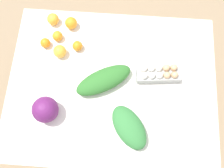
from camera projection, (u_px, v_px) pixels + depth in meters
ground_plane at (112, 110)px, 2.29m from camera, size 8.00×8.00×0.00m
dining_table at (112, 89)px, 1.66m from camera, size 1.31×1.04×0.76m
cabbage_purple at (45, 110)px, 1.45m from camera, size 0.16×0.16×0.16m
egg_carton at (158, 73)px, 1.55m from camera, size 0.28×0.13×0.09m
greens_bunch_scallion at (129, 127)px, 1.44m from camera, size 0.29×0.32×0.10m
greens_bunch_chard at (104, 80)px, 1.53m from camera, size 0.38×0.30×0.09m
orange_0 at (77, 46)px, 1.62m from camera, size 0.07×0.07×0.07m
orange_1 at (45, 43)px, 1.63m from camera, size 0.06×0.06×0.06m
orange_2 at (58, 36)px, 1.64m from camera, size 0.07×0.07×0.07m
orange_3 at (53, 19)px, 1.68m from camera, size 0.08×0.08×0.08m
orange_4 at (71, 23)px, 1.67m from camera, size 0.08×0.08×0.08m
orange_5 at (60, 51)px, 1.60m from camera, size 0.08×0.08×0.08m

